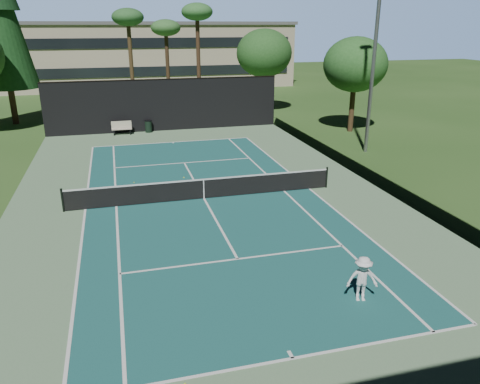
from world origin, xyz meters
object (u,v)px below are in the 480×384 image
object	(u,v)px
tennis_ball_c	(184,178)
tennis_ball_b	(134,182)
tennis_ball_a	(185,384)
tennis_net	(204,188)
tennis_ball_d	(137,188)
park_bench	(122,128)
player	(362,279)
trash_bin	(148,126)

from	to	relation	value
tennis_ball_c	tennis_ball_b	bearing A→B (deg)	-177.01
tennis_ball_a	tennis_ball_c	xyz separation A→B (m)	(2.30, 15.54, 0.00)
tennis_net	tennis_ball_b	xyz separation A→B (m)	(-3.14, 3.31, -0.53)
tennis_ball_d	park_bench	world-z (taller)	park_bench
tennis_ball_a	tennis_ball_d	distance (m)	14.46
tennis_net	player	world-z (taller)	player
player	tennis_ball_d	bearing A→B (deg)	131.21
tennis_net	player	distance (m)	10.34
tennis_ball_c	tennis_net	bearing A→B (deg)	-82.39
tennis_net	trash_bin	xyz separation A→B (m)	(-1.39, 15.67, -0.08)
tennis_net	tennis_ball_b	bearing A→B (deg)	133.50
tennis_ball_c	trash_bin	bearing A→B (deg)	94.33
tennis_ball_a	park_bench	size ratio (longest dim) A/B	0.04
tennis_ball_a	tennis_net	bearing A→B (deg)	77.13
tennis_ball_b	tennis_ball_c	size ratio (longest dim) A/B	0.89
tennis_ball_d	trash_bin	world-z (taller)	trash_bin
trash_bin	tennis_ball_a	bearing A→B (deg)	-92.84
player	park_bench	xyz separation A→B (m)	(-6.38, 25.29, -0.18)
tennis_net	park_bench	distance (m)	15.76
tennis_ball_a	trash_bin	size ratio (longest dim) A/B	0.07
tennis_ball_c	tennis_ball_d	size ratio (longest dim) A/B	1.00
tennis_net	tennis_ball_b	size ratio (longest dim) A/B	199.22
player	tennis_ball_a	world-z (taller)	player
trash_bin	tennis_ball_b	bearing A→B (deg)	-98.09
tennis_net	tennis_ball_c	distance (m)	3.52
tennis_ball_b	tennis_ball_d	bearing A→B (deg)	-82.93
player	trash_bin	size ratio (longest dim) A/B	1.54
tennis_ball_d	park_bench	bearing A→B (deg)	91.72
trash_bin	tennis_ball_d	bearing A→B (deg)	-97.02
tennis_ball_a	tennis_ball_d	world-z (taller)	tennis_ball_d
tennis_ball_b	trash_bin	xyz separation A→B (m)	(1.76, 12.35, 0.45)
tennis_ball_c	park_bench	size ratio (longest dim) A/B	0.05
tennis_net	tennis_ball_c	world-z (taller)	tennis_net
tennis_ball_b	trash_bin	size ratio (longest dim) A/B	0.07
tennis_net	park_bench	xyz separation A→B (m)	(-3.42, 15.39, -0.01)
tennis_ball_a	park_bench	bearing A→B (deg)	91.37
tennis_ball_d	trash_bin	distance (m)	13.41
player	tennis_ball_a	bearing A→B (deg)	-143.92
tennis_ball_c	park_bench	bearing A→B (deg)	103.91
park_bench	player	bearing A→B (deg)	-75.83
tennis_net	player	size ratio (longest dim) A/B	8.84
player	tennis_ball_c	xyz separation A→B (m)	(-3.43, 13.35, -0.69)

